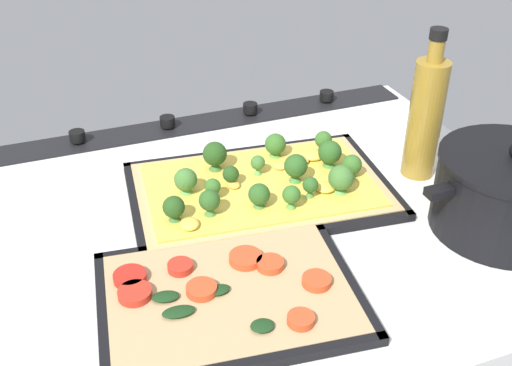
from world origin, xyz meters
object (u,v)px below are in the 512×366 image
at_px(cooking_pot, 507,193).
at_px(veggie_pizza_back, 227,292).
at_px(baking_tray_front, 260,192).
at_px(broccoli_pizza, 265,182).
at_px(oil_bottle, 425,116).
at_px(baking_tray_back, 229,298).

bearing_deg(cooking_pot, veggie_pizza_back, 0.69).
distance_m(veggie_pizza_back, cooking_pot, 0.42).
distance_m(baking_tray_front, broccoli_pizza, 0.02).
bearing_deg(broccoli_pizza, cooking_pot, 144.82).
xyz_separation_m(broccoli_pizza, oil_bottle, (-0.26, 0.03, 0.08)).
bearing_deg(oil_bottle, broccoli_pizza, -6.66).
bearing_deg(oil_bottle, baking_tray_back, 24.92).
bearing_deg(veggie_pizza_back, baking_tray_back, 127.34).
distance_m(baking_tray_front, oil_bottle, 0.29).
relative_size(baking_tray_back, veggie_pizza_back, 1.08).
distance_m(broccoli_pizza, veggie_pizza_back, 0.25).
xyz_separation_m(veggie_pizza_back, oil_bottle, (-0.39, -0.18, 0.09)).
bearing_deg(cooking_pot, baking_tray_back, 1.15).
distance_m(broccoli_pizza, baking_tray_back, 0.25).
distance_m(baking_tray_back, cooking_pot, 0.42).
height_order(baking_tray_front, oil_bottle, oil_bottle).
xyz_separation_m(baking_tray_front, baking_tray_back, (0.12, 0.21, 0.00)).
height_order(veggie_pizza_back, oil_bottle, oil_bottle).
distance_m(broccoli_pizza, oil_bottle, 0.27).
bearing_deg(cooking_pot, oil_bottle, -80.82).
xyz_separation_m(baking_tray_front, oil_bottle, (-0.27, 0.03, 0.10)).
height_order(baking_tray_back, cooking_pot, cooking_pot).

